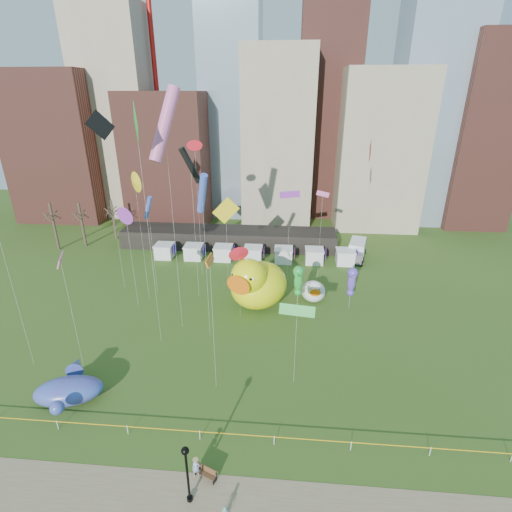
# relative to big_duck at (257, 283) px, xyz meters

# --- Properties ---
(ground) EXTENTS (160.00, 160.00, 0.00)m
(ground) POSITION_rel_big_duck_xyz_m (-2.82, -21.26, -3.40)
(ground) COLOR #35561B
(ground) RESTS_ON ground
(footpath) EXTENTS (70.00, 4.00, 0.02)m
(footpath) POSITION_rel_big_duck_xyz_m (-2.82, -26.26, -3.39)
(footpath) COLOR #7C684E
(footpath) RESTS_ON ground
(skyline) EXTENTS (101.00, 23.00, 68.00)m
(skyline) POSITION_rel_big_duck_xyz_m (-0.57, 39.80, 18.04)
(skyline) COLOR brown
(skyline) RESTS_ON ground
(pavilion) EXTENTS (38.00, 6.00, 3.20)m
(pavilion) POSITION_rel_big_duck_xyz_m (-6.82, 20.74, -1.80)
(pavilion) COLOR black
(pavilion) RESTS_ON ground
(vendor_tents) EXTENTS (33.24, 2.80, 2.40)m
(vendor_tents) POSITION_rel_big_duck_xyz_m (-1.80, 14.74, -2.30)
(vendor_tents) COLOR white
(vendor_tents) RESTS_ON ground
(bare_trees) EXTENTS (8.44, 6.44, 8.50)m
(bare_trees) POSITION_rel_big_duck_xyz_m (-32.99, 19.28, 0.61)
(bare_trees) COLOR #382B21
(bare_trees) RESTS_ON ground
(caution_tape) EXTENTS (50.00, 0.06, 0.90)m
(caution_tape) POSITION_rel_big_duck_xyz_m (-2.82, -21.26, -2.72)
(caution_tape) COLOR white
(caution_tape) RESTS_ON ground
(big_duck) EXTENTS (9.81, 10.64, 7.41)m
(big_duck) POSITION_rel_big_duck_xyz_m (0.00, 0.00, 0.00)
(big_duck) COLOR #F4F60C
(big_duck) RESTS_ON ground
(small_duck) EXTENTS (3.31, 4.41, 3.37)m
(small_duck) POSITION_rel_big_duck_xyz_m (7.41, 2.04, -1.86)
(small_duck) COLOR white
(small_duck) RESTS_ON ground
(seahorse_green) EXTENTS (1.68, 1.92, 6.47)m
(seahorse_green) POSITION_rel_big_duck_xyz_m (5.23, -1.02, 1.38)
(seahorse_green) COLOR silver
(seahorse_green) RESTS_ON ground
(seahorse_purple) EXTENTS (1.34, 1.68, 5.79)m
(seahorse_purple) POSITION_rel_big_duck_xyz_m (11.96, 0.48, 0.76)
(seahorse_purple) COLOR silver
(seahorse_purple) RESTS_ON ground
(whale_inflatable) EXTENTS (6.61, 7.66, 2.64)m
(whale_inflatable) POSITION_rel_big_duck_xyz_m (-15.50, -17.93, -2.19)
(whale_inflatable) COLOR #4C328A
(whale_inflatable) RESTS_ON ground
(park_bench) EXTENTS (1.73, 1.13, 0.84)m
(park_bench) POSITION_rel_big_duck_xyz_m (-1.62, -24.49, -2.93)
(park_bench) COLOR #52371C
(park_bench) RESTS_ON footpath
(lamppost) EXTENTS (0.53, 0.53, 5.09)m
(lamppost) POSITION_rel_big_duck_xyz_m (-2.40, -26.29, -0.29)
(lamppost) COLOR black
(lamppost) RESTS_ON footpath
(box_truck) EXTENTS (4.05, 7.07, 2.84)m
(box_truck) POSITION_rel_big_duck_xyz_m (15.41, 17.38, -1.95)
(box_truck) COLOR white
(box_truck) RESTS_ON ground
(woman) EXTENTS (0.61, 0.43, 1.57)m
(woman) POSITION_rel_big_duck_xyz_m (-2.35, -24.46, -2.60)
(woman) COLOR white
(woman) RESTS_ON footpath
(toddler) EXTENTS (0.39, 0.32, 0.98)m
(toddler) POSITION_rel_big_duck_xyz_m (0.20, -27.26, -2.89)
(toddler) COLOR white
(toddler) RESTS_ON footpath
(kite_0) EXTENTS (1.56, 1.01, 9.30)m
(kite_0) POSITION_rel_big_duck_xyz_m (-1.85, -2.63, 5.04)
(kite_0) COLOR silver
(kite_0) RESTS_ON ground
(kite_1) EXTENTS (3.37, 4.14, 26.53)m
(kite_1) POSITION_rel_big_duck_xyz_m (-8.48, -5.44, 19.56)
(kite_1) COLOR silver
(kite_1) RESTS_ON ground
(kite_2) EXTENTS (2.68, 1.90, 20.00)m
(kite_2) POSITION_rel_big_duck_xyz_m (-8.14, 2.10, 14.35)
(kite_2) COLOR silver
(kite_2) RESTS_ON ground
(kite_3) EXTENTS (1.60, 3.38, 25.17)m
(kite_3) POSITION_rel_big_duck_xyz_m (-10.08, -8.55, 19.57)
(kite_3) COLOR silver
(kite_3) RESTS_ON ground
(kite_4) EXTENTS (1.79, 2.08, 17.14)m
(kite_4) POSITION_rel_big_duck_xyz_m (-14.70, 0.72, 12.50)
(kite_4) COLOR silver
(kite_4) RESTS_ON ground
(kite_5) EXTENTS (1.86, 1.55, 13.85)m
(kite_5) POSITION_rel_big_duck_xyz_m (-14.20, 2.70, 8.82)
(kite_5) COLOR silver
(kite_5) RESTS_ON ground
(kite_7) EXTENTS (1.89, 1.35, 13.33)m
(kite_7) POSITION_rel_big_duck_xyz_m (-15.59, -1.06, 8.86)
(kite_7) COLOR silver
(kite_7) RESTS_ON ground
(kite_8) EXTENTS (0.40, 3.07, 19.91)m
(kite_8) POSITION_rel_big_duck_xyz_m (14.72, 12.15, 14.66)
(kite_8) COLOR silver
(kite_8) RESTS_ON ground
(kite_9) EXTENTS (1.72, 1.70, 13.46)m
(kite_9) POSITION_rel_big_duck_xyz_m (8.30, 8.14, 9.60)
(kite_9) COLOR silver
(kite_9) RESTS_ON ground
(kite_10) EXTENTS (2.53, 2.66, 23.96)m
(kite_10) POSITION_rel_big_duck_xyz_m (-19.36, 3.66, 18.42)
(kite_10) COLOR silver
(kite_10) RESTS_ON ground
(kite_11) EXTENTS (3.22, 0.90, 8.51)m
(kite_11) POSITION_rel_big_duck_xyz_m (4.77, -13.88, 4.59)
(kite_11) COLOR silver
(kite_11) RESTS_ON ground
(kite_12) EXTENTS (3.69, 0.61, 13.01)m
(kite_12) POSITION_rel_big_duck_xyz_m (-4.66, 5.86, 7.67)
(kite_12) COLOR silver
(kite_12) RESTS_ON ground
(kite_13) EXTENTS (1.89, 2.54, 18.80)m
(kite_13) POSITION_rel_big_duck_xyz_m (-4.80, -7.01, 13.25)
(kite_13) COLOR silver
(kite_13) RESTS_ON ground
(kite_14) EXTENTS (0.40, 1.99, 13.48)m
(kite_14) POSITION_rel_big_duck_xyz_m (-2.60, -15.19, 9.62)
(kite_14) COLOR silver
(kite_14) RESTS_ON ground
(kite_15) EXTENTS (2.83, 1.39, 13.46)m
(kite_15) POSITION_rel_big_duck_xyz_m (3.86, 7.93, 9.55)
(kite_15) COLOR silver
(kite_15) RESTS_ON ground
(kite_16) EXTENTS (1.41, 0.47, 19.92)m
(kite_16) POSITION_rel_big_duck_xyz_m (-9.17, 8.96, 15.68)
(kite_16) COLOR silver
(kite_16) RESTS_ON ground
(kite_17) EXTENTS (1.29, 2.43, 12.46)m
(kite_17) POSITION_rel_big_duck_xyz_m (-16.46, -13.77, 8.60)
(kite_17) COLOR silver
(kite_17) RESTS_ON ground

